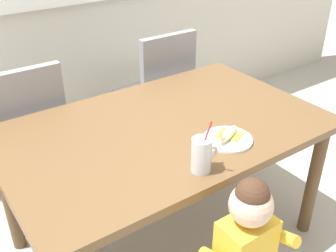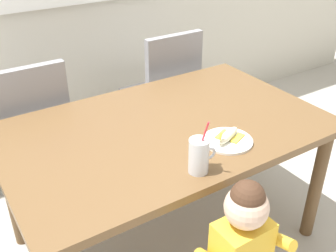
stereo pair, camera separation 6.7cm
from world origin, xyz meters
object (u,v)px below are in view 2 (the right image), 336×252
object	(u,v)px
dining_chair_left	(31,128)
milk_cup	(199,157)
snack_plate	(228,141)
dining_chair_right	(165,88)
toddler_standing	(242,246)
peeled_banana	(228,136)
dining_table	(166,140)

from	to	relation	value
dining_chair_left	milk_cup	distance (m)	1.20
milk_cup	snack_plate	bearing A→B (deg)	23.86
dining_chair_right	milk_cup	bearing A→B (deg)	63.90
snack_plate	dining_chair_right	bearing A→B (deg)	73.16
dining_chair_left	toddler_standing	bearing A→B (deg)	107.99
toddler_standing	dining_chair_right	bearing A→B (deg)	69.37
dining_chair_right	milk_cup	xyz separation A→B (m)	(-0.56, -1.14, 0.27)
snack_plate	peeled_banana	distance (m)	0.03
peeled_banana	milk_cup	bearing A→B (deg)	-155.81
milk_cup	dining_chair_right	bearing A→B (deg)	63.90
dining_chair_left	milk_cup	bearing A→B (deg)	110.38
dining_chair_left	toddler_standing	distance (m)	1.42
dining_table	milk_cup	size ratio (longest dim) A/B	6.40
toddler_standing	milk_cup	world-z (taller)	milk_cup
dining_table	milk_cup	xyz separation A→B (m)	(-0.09, -0.39, 0.15)
dining_chair_left	toddler_standing	xyz separation A→B (m)	(0.44, -1.35, -0.02)
dining_table	toddler_standing	bearing A→B (deg)	-94.90
dining_table	snack_plate	size ratio (longest dim) A/B	6.90
dining_table	snack_plate	distance (m)	0.34
dining_table	dining_chair_right	distance (m)	0.90
dining_chair_left	toddler_standing	size ratio (longest dim) A/B	1.15
milk_cup	peeled_banana	xyz separation A→B (m)	(0.25, 0.11, -0.04)
dining_chair_left	milk_cup	world-z (taller)	milk_cup
snack_plate	toddler_standing	bearing A→B (deg)	-120.32
snack_plate	peeled_banana	bearing A→B (deg)	48.98
toddler_standing	milk_cup	bearing A→B (deg)	97.24
dining_chair_left	dining_chair_right	xyz separation A→B (m)	(0.97, 0.05, 0.00)
milk_cup	peeled_banana	bearing A→B (deg)	24.19
dining_chair_left	snack_plate	distance (m)	1.20
dining_chair_left	snack_plate	world-z (taller)	dining_chair_left
dining_chair_right	snack_plate	distance (m)	1.10
dining_chair_left	peeled_banana	distance (m)	1.20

